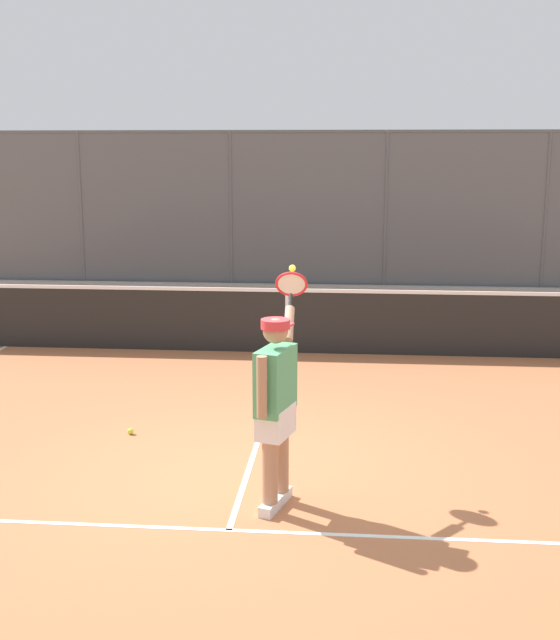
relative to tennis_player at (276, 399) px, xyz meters
The scene contains 7 objects.
ground_plane 1.19m from the tennis_player, 63.09° to the right, with size 60.00×60.00×0.00m, color #B76B42.
court_line_markings 1.28m from the tennis_player, 67.68° to the left, with size 8.67×10.55×0.01m.
fence_backdrop 11.39m from the tennis_player, 88.35° to the right, with size 19.20×1.37×3.34m.
tennis_net 5.33m from the tennis_player, 86.45° to the right, with size 11.14×0.09×1.07m.
tennis_player is the anchor object (origin of this frame).
tennis_ball_near_baseline 3.05m from the tennis_player, 83.48° to the right, with size 0.07×0.07×0.07m, color #D6E042.
tennis_ball_near_net 2.51m from the tennis_player, 43.65° to the right, with size 0.07×0.07×0.07m, color #C1D138.
Camera 1 is at (-0.93, 7.06, 2.96)m, focal length 45.87 mm.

